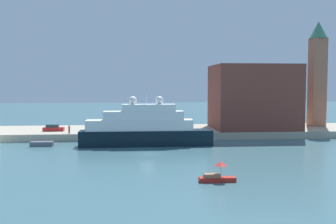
% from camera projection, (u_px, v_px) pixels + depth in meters
% --- Properties ---
extents(ground, '(400.00, 400.00, 0.00)m').
position_uv_depth(ground, '(148.00, 154.00, 68.01)').
color(ground, '#3D6670').
extents(quay_dock, '(110.00, 18.76, 1.56)m').
position_uv_depth(quay_dock, '(144.00, 132.00, 93.18)').
color(quay_dock, '#ADA38E').
rests_on(quay_dock, ground).
extents(large_yacht, '(25.69, 4.14, 10.93)m').
position_uv_depth(large_yacht, '(144.00, 129.00, 77.02)').
color(large_yacht, black).
rests_on(large_yacht, ground).
extents(small_motorboat, '(4.48, 1.51, 2.50)m').
position_uv_depth(small_motorboat, '(217.00, 175.00, 48.37)').
color(small_motorboat, '#B22319').
rests_on(small_motorboat, ground).
extents(work_barge, '(4.28, 1.59, 0.89)m').
position_uv_depth(work_barge, '(42.00, 144.00, 76.54)').
color(work_barge, '#595966').
rests_on(work_barge, ground).
extents(harbor_building, '(18.87, 15.06, 14.89)m').
position_uv_depth(harbor_building, '(253.00, 97.00, 93.12)').
color(harbor_building, brown).
rests_on(harbor_building, quay_dock).
extents(bell_tower, '(4.52, 4.52, 25.81)m').
position_uv_depth(bell_tower, '(317.00, 70.00, 97.84)').
color(bell_tower, '#9E664C').
rests_on(bell_tower, quay_dock).
extents(parked_car, '(4.56, 1.69, 1.45)m').
position_uv_depth(parked_car, '(53.00, 128.00, 88.15)').
color(parked_car, '#B21E1E').
rests_on(parked_car, quay_dock).
extents(person_figure, '(0.36, 0.36, 1.74)m').
position_uv_depth(person_figure, '(69.00, 130.00, 83.90)').
color(person_figure, maroon).
rests_on(person_figure, quay_dock).
extents(mooring_bollard, '(0.50, 0.50, 0.73)m').
position_uv_depth(mooring_bollard, '(131.00, 131.00, 84.90)').
color(mooring_bollard, black).
rests_on(mooring_bollard, quay_dock).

